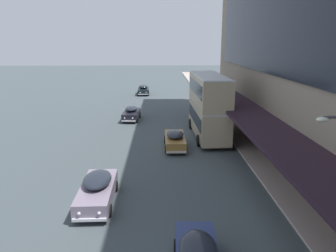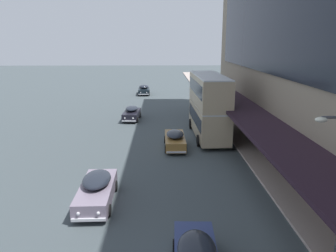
{
  "view_description": "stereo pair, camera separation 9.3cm",
  "coord_description": "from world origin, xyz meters",
  "px_view_note": "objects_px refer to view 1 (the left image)",
  "views": [
    {
      "loc": [
        -0.42,
        -5.86,
        8.73
      ],
      "look_at": [
        0.25,
        21.0,
        1.79
      ],
      "focal_mm": 35.0,
      "sensor_mm": 36.0,
      "label": 1
    },
    {
      "loc": [
        -0.32,
        -5.86,
        8.73
      ],
      "look_at": [
        0.25,
        21.0,
        1.79
      ],
      "focal_mm": 35.0,
      "sensor_mm": 36.0,
      "label": 2
    }
  ],
  "objects_px": {
    "sedan_oncoming_front": "(97,189)",
    "sedan_trailing_near": "(175,139)",
    "sedan_far_back": "(131,113)",
    "sedan_lead_mid": "(143,90)",
    "transit_bus_kerbside_front": "(208,104)"
  },
  "relations": [
    {
      "from": "sedan_oncoming_front",
      "to": "sedan_trailing_near",
      "type": "relative_size",
      "value": 1.08
    },
    {
      "from": "sedan_trailing_near",
      "to": "sedan_lead_mid",
      "type": "bearing_deg",
      "value": 97.96
    },
    {
      "from": "transit_bus_kerbside_front",
      "to": "sedan_trailing_near",
      "type": "xyz_separation_m",
      "value": [
        -3.24,
        -3.32,
        -2.39
      ]
    },
    {
      "from": "sedan_trailing_near",
      "to": "sedan_lead_mid",
      "type": "xyz_separation_m",
      "value": [
        -4.07,
        29.11,
        0.03
      ]
    },
    {
      "from": "transit_bus_kerbside_front",
      "to": "sedan_far_back",
      "type": "relative_size",
      "value": 2.07
    },
    {
      "from": "sedan_lead_mid",
      "to": "sedan_far_back",
      "type": "height_order",
      "value": "sedan_lead_mid"
    },
    {
      "from": "sedan_oncoming_front",
      "to": "sedan_trailing_near",
      "type": "bearing_deg",
      "value": 63.72
    },
    {
      "from": "transit_bus_kerbside_front",
      "to": "sedan_oncoming_front",
      "type": "bearing_deg",
      "value": -121.71
    },
    {
      "from": "sedan_trailing_near",
      "to": "sedan_lead_mid",
      "type": "height_order",
      "value": "sedan_lead_mid"
    },
    {
      "from": "transit_bus_kerbside_front",
      "to": "sedan_far_back",
      "type": "height_order",
      "value": "transit_bus_kerbside_front"
    },
    {
      "from": "transit_bus_kerbside_front",
      "to": "sedan_lead_mid",
      "type": "distance_m",
      "value": 26.92
    },
    {
      "from": "sedan_oncoming_front",
      "to": "sedan_far_back",
      "type": "relative_size",
      "value": 1.12
    },
    {
      "from": "sedan_oncoming_front",
      "to": "sedan_trailing_near",
      "type": "distance_m",
      "value": 10.73
    },
    {
      "from": "transit_bus_kerbside_front",
      "to": "sedan_trailing_near",
      "type": "relative_size",
      "value": 2.0
    },
    {
      "from": "sedan_trailing_near",
      "to": "sedan_far_back",
      "type": "relative_size",
      "value": 1.03
    }
  ]
}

